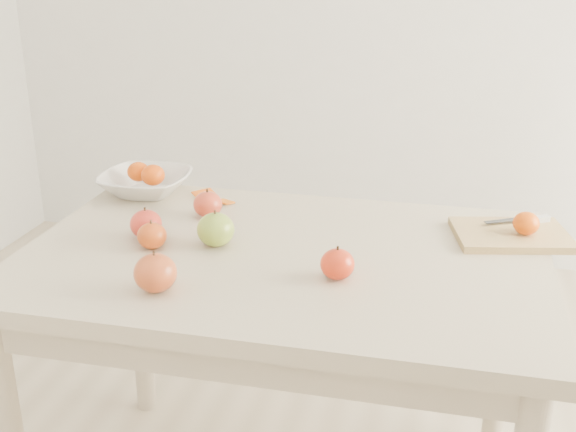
# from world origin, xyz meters

# --- Properties ---
(table) EXTENTS (1.20, 0.80, 0.75)m
(table) POSITION_xyz_m (0.00, 0.00, 0.65)
(table) COLOR #C5B695
(table) RESTS_ON ground
(cutting_board) EXTENTS (0.30, 0.25, 0.02)m
(cutting_board) POSITION_xyz_m (0.51, 0.20, 0.76)
(cutting_board) COLOR tan
(cutting_board) RESTS_ON table
(board_tangerine) EXTENTS (0.06, 0.06, 0.05)m
(board_tangerine) POSITION_xyz_m (0.54, 0.19, 0.80)
(board_tangerine) COLOR orange
(board_tangerine) RESTS_ON cutting_board
(fruit_bowl) EXTENTS (0.25, 0.25, 0.06)m
(fruit_bowl) POSITION_xyz_m (-0.47, 0.31, 0.78)
(fruit_bowl) COLOR silver
(fruit_bowl) RESTS_ON table
(bowl_tangerine_near) EXTENTS (0.06, 0.06, 0.05)m
(bowl_tangerine_near) POSITION_xyz_m (-0.50, 0.32, 0.81)
(bowl_tangerine_near) COLOR #DC5007
(bowl_tangerine_near) RESTS_ON fruit_bowl
(bowl_tangerine_far) EXTENTS (0.07, 0.07, 0.06)m
(bowl_tangerine_far) POSITION_xyz_m (-0.44, 0.29, 0.81)
(bowl_tangerine_far) COLOR #DA4D07
(bowl_tangerine_far) RESTS_ON fruit_bowl
(orange_peel_a) EXTENTS (0.07, 0.07, 0.01)m
(orange_peel_a) POSITION_xyz_m (-0.30, 0.32, 0.75)
(orange_peel_a) COLOR #E45910
(orange_peel_a) RESTS_ON table
(orange_peel_b) EXTENTS (0.06, 0.05, 0.01)m
(orange_peel_b) POSITION_xyz_m (-0.23, 0.28, 0.75)
(orange_peel_b) COLOR #CE5C0E
(orange_peel_b) RESTS_ON table
(paring_knife) EXTENTS (0.16, 0.08, 0.01)m
(paring_knife) POSITION_xyz_m (0.56, 0.27, 0.78)
(paring_knife) COLOR silver
(paring_knife) RESTS_ON cutting_board
(apple_green) EXTENTS (0.09, 0.09, 0.08)m
(apple_green) POSITION_xyz_m (-0.16, 0.00, 0.79)
(apple_green) COLOR olive
(apple_green) RESTS_ON table
(apple_red_a) EXTENTS (0.07, 0.07, 0.07)m
(apple_red_a) POSITION_xyz_m (-0.24, 0.18, 0.78)
(apple_red_a) COLOR #A71C1B
(apple_red_a) RESTS_ON table
(apple_red_c) EXTENTS (0.09, 0.09, 0.08)m
(apple_red_c) POSITION_xyz_m (-0.21, -0.25, 0.79)
(apple_red_c) COLOR #A42616
(apple_red_c) RESTS_ON table
(apple_red_e) EXTENTS (0.07, 0.07, 0.07)m
(apple_red_e) POSITION_xyz_m (0.14, -0.11, 0.78)
(apple_red_e) COLOR #A4110F
(apple_red_e) RESTS_ON table
(apple_red_d) EXTENTS (0.08, 0.08, 0.07)m
(apple_red_d) POSITION_xyz_m (-0.34, 0.01, 0.78)
(apple_red_d) COLOR #A20918
(apple_red_d) RESTS_ON table
(apple_red_b) EXTENTS (0.07, 0.07, 0.06)m
(apple_red_b) POSITION_xyz_m (-0.30, -0.05, 0.78)
(apple_red_b) COLOR #A01A0C
(apple_red_b) RESTS_ON table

